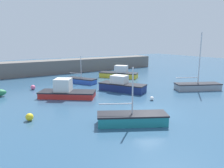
{
  "coord_description": "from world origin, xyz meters",
  "views": [
    {
      "loc": [
        -12.35,
        -13.35,
        6.1
      ],
      "look_at": [
        1.95,
        8.87,
        0.76
      ],
      "focal_mm": 35.0,
      "sensor_mm": 36.0,
      "label": 1
    }
  ],
  "objects_px": {
    "motorboat_grey_hull": "(66,91)",
    "motorboat_with_cabin": "(119,74)",
    "cabin_cruiser_white": "(122,86)",
    "sailboat_tall_mast": "(198,86)",
    "sailboat_twin_hulled": "(81,81)",
    "mooring_buoy_yellow": "(29,117)",
    "sailboat_short_mast": "(132,119)",
    "mooring_buoy_white": "(152,98)",
    "mooring_buoy_pink": "(33,87)"
  },
  "relations": [
    {
      "from": "mooring_buoy_white",
      "to": "sailboat_twin_hulled",
      "type": "bearing_deg",
      "value": 100.18
    },
    {
      "from": "motorboat_grey_hull",
      "to": "mooring_buoy_white",
      "type": "xyz_separation_m",
      "value": [
        6.93,
        -5.97,
        -0.44
      ]
    },
    {
      "from": "motorboat_grey_hull",
      "to": "motorboat_with_cabin",
      "type": "xyz_separation_m",
      "value": [
        11.99,
        7.26,
        0.03
      ]
    },
    {
      "from": "motorboat_with_cabin",
      "to": "mooring_buoy_yellow",
      "type": "height_order",
      "value": "motorboat_with_cabin"
    },
    {
      "from": "sailboat_twin_hulled",
      "to": "mooring_buoy_pink",
      "type": "xyz_separation_m",
      "value": [
        -6.87,
        -0.55,
        -0.09
      ]
    },
    {
      "from": "cabin_cruiser_white",
      "to": "mooring_buoy_pink",
      "type": "height_order",
      "value": "cabin_cruiser_white"
    },
    {
      "from": "motorboat_grey_hull",
      "to": "motorboat_with_cabin",
      "type": "height_order",
      "value": "motorboat_grey_hull"
    },
    {
      "from": "mooring_buoy_white",
      "to": "mooring_buoy_pink",
      "type": "height_order",
      "value": "mooring_buoy_pink"
    },
    {
      "from": "sailboat_tall_mast",
      "to": "motorboat_with_cabin",
      "type": "distance_m",
      "value": 13.07
    },
    {
      "from": "mooring_buoy_yellow",
      "to": "cabin_cruiser_white",
      "type": "bearing_deg",
      "value": 20.2
    },
    {
      "from": "cabin_cruiser_white",
      "to": "sailboat_short_mast",
      "type": "height_order",
      "value": "sailboat_short_mast"
    },
    {
      "from": "mooring_buoy_yellow",
      "to": "mooring_buoy_white",
      "type": "xyz_separation_m",
      "value": [
        11.89,
        -0.81,
        -0.09
      ]
    },
    {
      "from": "cabin_cruiser_white",
      "to": "mooring_buoy_white",
      "type": "height_order",
      "value": "cabin_cruiser_white"
    },
    {
      "from": "motorboat_with_cabin",
      "to": "sailboat_tall_mast",
      "type": "bearing_deg",
      "value": 154.87
    },
    {
      "from": "sailboat_tall_mast",
      "to": "mooring_buoy_yellow",
      "type": "xyz_separation_m",
      "value": [
        -20.04,
        0.28,
        -0.17
      ]
    },
    {
      "from": "motorboat_with_cabin",
      "to": "mooring_buoy_yellow",
      "type": "relative_size",
      "value": 10.31
    },
    {
      "from": "motorboat_with_cabin",
      "to": "mooring_buoy_pink",
      "type": "distance_m",
      "value": 14.21
    },
    {
      "from": "sailboat_twin_hulled",
      "to": "mooring_buoy_white",
      "type": "bearing_deg",
      "value": -18.48
    },
    {
      "from": "mooring_buoy_white",
      "to": "mooring_buoy_pink",
      "type": "relative_size",
      "value": 0.7
    },
    {
      "from": "cabin_cruiser_white",
      "to": "sailboat_tall_mast",
      "type": "height_order",
      "value": "sailboat_tall_mast"
    },
    {
      "from": "cabin_cruiser_white",
      "to": "motorboat_with_cabin",
      "type": "height_order",
      "value": "motorboat_with_cabin"
    },
    {
      "from": "sailboat_tall_mast",
      "to": "mooring_buoy_pink",
      "type": "bearing_deg",
      "value": 173.16
    },
    {
      "from": "cabin_cruiser_white",
      "to": "sailboat_twin_hulled",
      "type": "relative_size",
      "value": 1.27
    },
    {
      "from": "mooring_buoy_yellow",
      "to": "mooring_buoy_pink",
      "type": "bearing_deg",
      "value": 75.51
    },
    {
      "from": "motorboat_with_cabin",
      "to": "sailboat_short_mast",
      "type": "bearing_deg",
      "value": 109.26
    },
    {
      "from": "sailboat_twin_hulled",
      "to": "mooring_buoy_yellow",
      "type": "xyz_separation_m",
      "value": [
        -9.69,
        -11.47,
        -0.09
      ]
    },
    {
      "from": "sailboat_twin_hulled",
      "to": "motorboat_with_cabin",
      "type": "xyz_separation_m",
      "value": [
        7.26,
        0.95,
        0.29
      ]
    },
    {
      "from": "sailboat_twin_hulled",
      "to": "mooring_buoy_white",
      "type": "relative_size",
      "value": 11.19
    },
    {
      "from": "sailboat_tall_mast",
      "to": "mooring_buoy_pink",
      "type": "relative_size",
      "value": 11.93
    },
    {
      "from": "sailboat_short_mast",
      "to": "cabin_cruiser_white",
      "type": "bearing_deg",
      "value": 87.78
    },
    {
      "from": "sailboat_twin_hulled",
      "to": "sailboat_short_mast",
      "type": "height_order",
      "value": "sailboat_short_mast"
    },
    {
      "from": "motorboat_grey_hull",
      "to": "sailboat_tall_mast",
      "type": "height_order",
      "value": "sailboat_tall_mast"
    },
    {
      "from": "sailboat_twin_hulled",
      "to": "motorboat_with_cabin",
      "type": "bearing_deg",
      "value": 68.82
    },
    {
      "from": "motorboat_grey_hull",
      "to": "motorboat_with_cabin",
      "type": "relative_size",
      "value": 0.99
    },
    {
      "from": "sailboat_twin_hulled",
      "to": "sailboat_tall_mast",
      "type": "distance_m",
      "value": 15.66
    },
    {
      "from": "cabin_cruiser_white",
      "to": "motorboat_with_cabin",
      "type": "xyz_separation_m",
      "value": [
        5.24,
        8.11,
        -0.0
      ]
    },
    {
      "from": "cabin_cruiser_white",
      "to": "motorboat_grey_hull",
      "type": "height_order",
      "value": "motorboat_grey_hull"
    },
    {
      "from": "sailboat_tall_mast",
      "to": "mooring_buoy_white",
      "type": "distance_m",
      "value": 8.17
    },
    {
      "from": "sailboat_short_mast",
      "to": "mooring_buoy_yellow",
      "type": "relative_size",
      "value": 8.88
    },
    {
      "from": "mooring_buoy_pink",
      "to": "motorboat_with_cabin",
      "type": "bearing_deg",
      "value": 6.06
    },
    {
      "from": "motorboat_with_cabin",
      "to": "sailboat_short_mast",
      "type": "height_order",
      "value": "sailboat_short_mast"
    },
    {
      "from": "mooring_buoy_white",
      "to": "mooring_buoy_yellow",
      "type": "bearing_deg",
      "value": 176.1
    },
    {
      "from": "cabin_cruiser_white",
      "to": "motorboat_with_cabin",
      "type": "relative_size",
      "value": 0.96
    },
    {
      "from": "sailboat_tall_mast",
      "to": "motorboat_grey_hull",
      "type": "bearing_deg",
      "value": -173.62
    },
    {
      "from": "cabin_cruiser_white",
      "to": "mooring_buoy_yellow",
      "type": "height_order",
      "value": "cabin_cruiser_white"
    },
    {
      "from": "mooring_buoy_yellow",
      "to": "mooring_buoy_white",
      "type": "relative_size",
      "value": 1.43
    },
    {
      "from": "sailboat_short_mast",
      "to": "mooring_buoy_pink",
      "type": "bearing_deg",
      "value": 131.03
    },
    {
      "from": "motorboat_with_cabin",
      "to": "motorboat_grey_hull",
      "type": "bearing_deg",
      "value": 82.42
    },
    {
      "from": "cabin_cruiser_white",
      "to": "sailboat_short_mast",
      "type": "distance_m",
      "value": 10.65
    },
    {
      "from": "mooring_buoy_yellow",
      "to": "mooring_buoy_pink",
      "type": "xyz_separation_m",
      "value": [
        2.82,
        10.92,
        -0.0
      ]
    }
  ]
}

